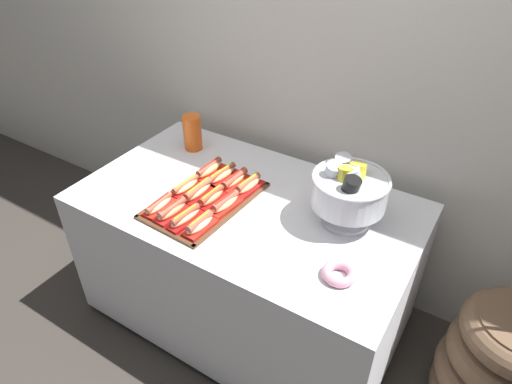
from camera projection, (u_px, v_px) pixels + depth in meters
ground_plane at (248, 313)px, 2.42m from camera, size 10.00×10.00×0.00m
back_wall at (312, 41)px, 2.05m from camera, size 6.00×0.10×2.60m
buffet_table at (247, 259)px, 2.19m from camera, size 1.49×0.86×0.75m
floor_vase at (501, 366)px, 1.86m from camera, size 0.50×0.50×1.15m
serving_tray at (205, 200)px, 1.98m from camera, size 0.36×0.54×0.01m
hot_dog_0 at (159, 205)px, 1.90m from camera, size 0.06×0.16×0.06m
hot_dog_1 at (172, 211)px, 1.87m from camera, size 0.07×0.17×0.06m
hot_dog_2 at (186, 217)px, 1.83m from camera, size 0.08×0.17×0.06m
hot_dog_3 at (200, 224)px, 1.80m from camera, size 0.08×0.16×0.06m
hot_dog_4 at (186, 187)px, 2.01m from camera, size 0.08×0.16×0.06m
hot_dog_5 at (198, 191)px, 1.98m from camera, size 0.07×0.18×0.07m
hot_dog_6 at (212, 198)px, 1.94m from camera, size 0.07×0.16×0.06m
hot_dog_7 at (225, 203)px, 1.91m from camera, size 0.08×0.17×0.06m
hot_dog_8 at (209, 170)px, 2.12m from camera, size 0.08×0.19×0.06m
hot_dog_9 at (222, 175)px, 2.09m from camera, size 0.09×0.19×0.06m
hot_dog_10 at (235, 180)px, 2.05m from camera, size 0.07×0.17×0.06m
hot_dog_11 at (248, 185)px, 2.02m from camera, size 0.08×0.17×0.06m
punch_bowl at (349, 190)px, 1.78m from camera, size 0.31×0.31×0.27m
cup_stack at (192, 133)px, 2.30m from camera, size 0.09×0.09×0.18m
donut at (339, 273)px, 1.60m from camera, size 0.13×0.13×0.04m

